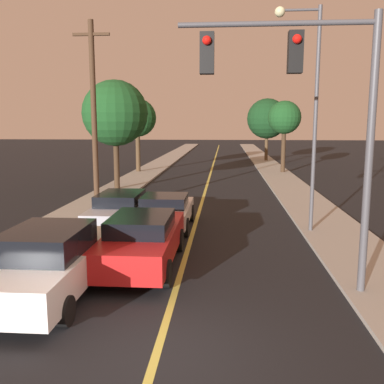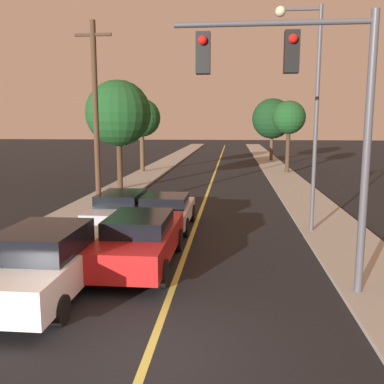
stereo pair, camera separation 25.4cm
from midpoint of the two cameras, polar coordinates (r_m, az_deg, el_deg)
ground_plane at (r=8.01m, az=-4.96°, el=-21.06°), size 200.00×200.00×0.00m
road_surface at (r=43.01m, az=3.66°, el=3.75°), size 8.01×80.00×0.01m
sidewalk_left at (r=43.48m, az=-3.29°, el=3.89°), size 2.50×80.00×0.12m
sidewalk_right at (r=43.17m, az=10.67°, el=3.70°), size 2.50×80.00×0.12m
car_near_lane_front at (r=12.19m, az=-6.25°, el=-6.22°), size 1.96×4.97×1.52m
car_near_lane_second at (r=16.56m, az=-3.09°, el=-2.45°), size 2.02×3.99×1.31m
car_outer_lane_front at (r=10.71m, az=-18.05°, el=-8.68°), size 2.02×5.00×1.66m
car_outer_lane_second at (r=17.11m, az=-8.84°, el=-2.04°), size 1.92×5.05×1.36m
traffic_signal_mast at (r=10.06m, az=15.67°, el=12.13°), size 4.41×0.42×6.31m
streetlamp_right at (r=15.97m, az=15.61°, el=12.65°), size 1.62×0.36×7.90m
utility_pole_left at (r=19.57m, az=-12.34°, el=10.07°), size 1.60×0.24×8.26m
tree_left_near at (r=35.44m, az=-6.53°, el=9.75°), size 3.08×3.08×5.90m
tree_left_far at (r=26.07m, az=-9.51°, el=10.30°), size 3.88×3.88×6.45m
tree_right_near at (r=35.39m, az=12.99°, el=9.58°), size 2.65×2.65×5.71m
tree_right_far at (r=46.34m, az=10.80°, el=9.58°), size 4.20×4.20×6.51m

